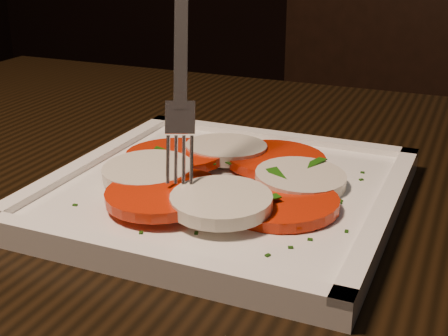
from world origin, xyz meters
TOP-DOWN VIEW (x-y plane):
  - table at (0.09, 0.21)m, footprint 1.23×0.84m
  - chair at (0.02, 1.01)m, footprint 0.51×0.51m
  - plate at (0.06, 0.18)m, footprint 0.29×0.29m
  - caprese_salad at (0.06, 0.18)m, footprint 0.22×0.24m
  - fork at (0.02, 0.17)m, footprint 0.06×0.09m

SIDE VIEW (x-z plane):
  - chair at x=0.02m, z-range 0.07..1.00m
  - table at x=0.09m, z-range 0.28..1.03m
  - plate at x=0.06m, z-range 0.75..0.76m
  - caprese_salad at x=0.06m, z-range 0.76..0.78m
  - fork at x=0.02m, z-range 0.78..0.97m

